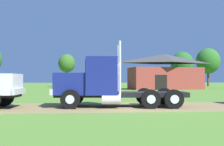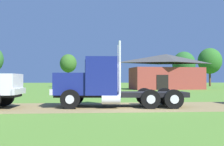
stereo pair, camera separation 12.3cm
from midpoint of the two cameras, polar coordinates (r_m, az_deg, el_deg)
The scene contains 7 objects.
ground_plane at distance 15.79m, azimuth 5.93°, elevation -7.07°, with size 200.00×200.00×0.00m, color #54812D.
dirt_track at distance 15.79m, azimuth 5.93°, elevation -7.06°, with size 120.00×5.43×0.01m, color olive.
truck_foreground_white at distance 15.60m, azimuth -2.16°, elevation -2.26°, with size 7.76×3.14×3.69m.
shed_building at distance 43.00m, azimuth 11.43°, elevation 0.18°, with size 11.82×6.47×5.49m.
tree_mid at distance 52.60m, azimuth -9.14°, elevation 1.97°, with size 3.22×3.22×6.37m.
tree_right at distance 55.69m, azimuth 14.97°, elevation 1.82°, with size 4.51×4.51×7.05m.
tree_far_right at distance 63.30m, azimuth 19.97°, elevation 2.39°, with size 5.15×5.15×8.40m.
Camera 2 is at (-2.85, -15.44, 1.60)m, focal length 43.37 mm.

